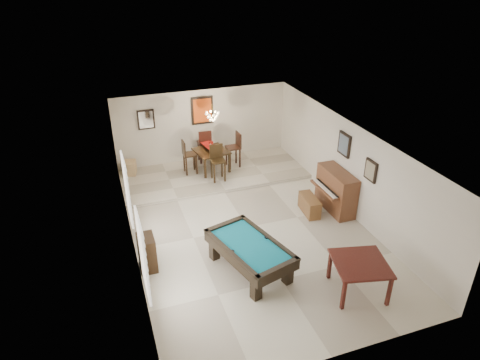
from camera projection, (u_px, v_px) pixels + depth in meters
ground_plane at (247, 227)px, 11.60m from camera, size 6.00×9.00×0.02m
wall_back at (203, 127)px, 14.75m from camera, size 6.00×0.04×2.60m
wall_front at (340, 304)px, 7.23m from camera, size 6.00×0.04×2.60m
wall_left at (129, 205)px, 10.11m from camera, size 0.04×9.00×2.60m
wall_right at (349, 168)px, 11.87m from camera, size 0.04×9.00×2.60m
ceiling at (248, 138)px, 10.38m from camera, size 6.00×9.00×0.04m
dining_step at (214, 174)px, 14.28m from camera, size 6.00×2.50×0.12m
window_left_front at (143, 256)px, 8.23m from camera, size 0.06×1.00×1.70m
window_left_rear at (127, 189)px, 10.57m from camera, size 0.06×1.00×1.70m
pool_table at (250, 257)px, 9.86m from camera, size 1.68×2.35×0.71m
square_table at (358, 277)px, 9.21m from camera, size 1.35×1.35×0.77m
upright_piano at (332, 191)px, 12.12m from camera, size 0.81×1.45×1.21m
piano_bench at (309, 205)px, 12.14m from camera, size 0.43×0.93×0.50m
apothecary_chest at (147, 253)px, 9.89m from camera, size 0.38×0.57×0.86m
dining_table at (211, 158)px, 14.25m from camera, size 1.17×1.17×0.84m
flower_vase at (211, 144)px, 14.00m from camera, size 0.15×0.15×0.21m
dining_chair_south at (218, 163)px, 13.53m from camera, size 0.44×0.44×1.16m
dining_chair_north at (204, 145)px, 14.78m from camera, size 0.46×0.46×1.19m
dining_chair_west at (190, 157)px, 14.00m from camera, size 0.42×0.42×1.14m
dining_chair_east at (233, 150)px, 14.43m from camera, size 0.46×0.46×1.19m
corner_bench at (130, 168)px, 14.09m from camera, size 0.49×0.56×0.43m
chandelier at (212, 113)px, 13.24m from camera, size 0.44×0.44×0.60m
back_painting at (202, 110)px, 14.44m from camera, size 0.75×0.06×0.95m
back_mirror at (146, 119)px, 13.93m from camera, size 0.55×0.06×0.65m
right_picture_upper at (344, 144)px, 11.83m from camera, size 0.06×0.55×0.65m
right_picture_lower at (371, 171)px, 10.83m from camera, size 0.06×0.45×0.55m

